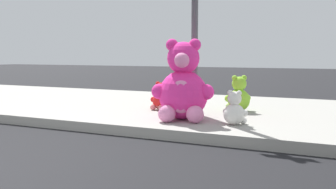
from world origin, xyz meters
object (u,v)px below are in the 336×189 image
plush_white (235,111)px  plush_tan (184,96)px  plush_lime (238,97)px  plush_red (161,99)px  plush_pink_large (183,88)px  sign_pole (195,11)px

plush_white → plush_tan: bearing=134.9°
plush_lime → plush_tan: (-1.05, 0.02, -0.04)m
plush_red → plush_pink_large: bearing=-46.0°
sign_pole → plush_lime: sign_pole is taller
plush_pink_large → plush_red: plush_pink_large is taller
plush_white → plush_lime: 1.32m
sign_pole → plush_lime: 1.68m
sign_pole → plush_lime: size_ratio=5.06×
plush_red → plush_white: bearing=-28.6°
plush_pink_large → plush_tan: plush_pink_large is taller
plush_tan → plush_pink_large: bearing=-68.6°
plush_pink_large → plush_tan: (-0.48, 1.22, -0.28)m
plush_white → plush_red: size_ratio=0.97×
plush_white → plush_tan: plush_tan is taller
plush_white → sign_pole: bearing=142.0°
plush_pink_large → plush_white: plush_pink_large is taller
plush_white → plush_pink_large: bearing=174.0°
sign_pole → plush_white: size_ratio=6.47×
sign_pole → plush_lime: bearing=46.0°
plush_tan → sign_pole: bearing=-55.1°
plush_lime → plush_pink_large: bearing=-115.2°
plush_lime → plush_tan: plush_lime is taller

